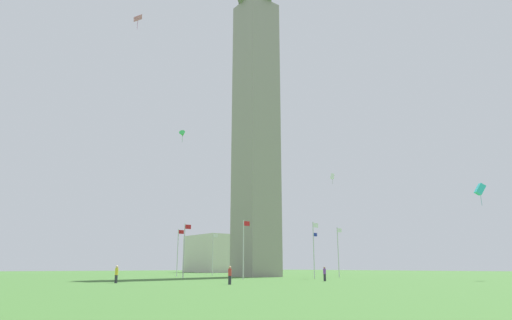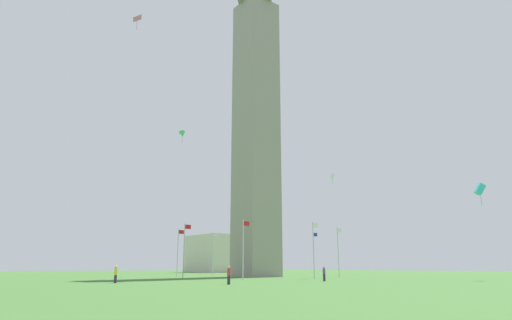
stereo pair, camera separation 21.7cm
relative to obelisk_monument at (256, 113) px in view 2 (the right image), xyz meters
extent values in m
plane|color=#3D6B2D|center=(0.00, 0.00, -28.67)|extent=(260.00, 260.00, 0.00)
cube|color=gray|center=(0.00, 0.00, -3.44)|extent=(6.31, 6.31, 50.46)
cylinder|color=silver|center=(13.60, 0.00, -24.68)|extent=(0.14, 0.14, 7.97)
cube|color=#1E2D99|center=(14.15, 0.00, -21.15)|extent=(1.00, 0.03, 0.64)
cylinder|color=silver|center=(9.62, 9.62, -24.68)|extent=(0.14, 0.14, 7.97)
cube|color=red|center=(10.17, 9.62, -21.15)|extent=(1.00, 0.03, 0.64)
cylinder|color=silver|center=(0.00, 13.60, -24.68)|extent=(0.14, 0.14, 7.97)
cube|color=white|center=(0.55, 13.60, -21.15)|extent=(1.00, 0.03, 0.64)
cylinder|color=silver|center=(-9.62, 9.62, -24.68)|extent=(0.14, 0.14, 7.97)
cube|color=red|center=(-9.07, 9.62, -21.15)|extent=(1.00, 0.03, 0.64)
cylinder|color=silver|center=(-13.60, 0.00, -24.68)|extent=(0.14, 0.14, 7.97)
cube|color=red|center=(-13.05, 0.00, -21.15)|extent=(1.00, 0.03, 0.64)
cylinder|color=silver|center=(-9.62, -9.62, -24.68)|extent=(0.14, 0.14, 7.97)
cube|color=red|center=(-9.07, -9.62, -21.15)|extent=(1.00, 0.03, 0.64)
cylinder|color=silver|center=(0.00, -13.60, -24.68)|extent=(0.14, 0.14, 7.97)
cube|color=white|center=(0.55, -13.60, -21.15)|extent=(1.00, 0.03, 0.64)
cylinder|color=silver|center=(9.62, -9.62, -24.68)|extent=(0.14, 0.14, 7.97)
cube|color=white|center=(10.17, -9.62, -21.15)|extent=(1.00, 0.03, 0.64)
cylinder|color=#2D2D38|center=(-21.61, -23.96, -28.27)|extent=(0.29, 0.29, 0.80)
cylinder|color=red|center=(-21.61, -23.96, -27.54)|extent=(0.32, 0.32, 0.66)
sphere|color=tan|center=(-21.61, -23.96, -27.09)|extent=(0.24, 0.24, 0.24)
cylinder|color=#2D2D38|center=(-28.79, -13.96, -28.27)|extent=(0.29, 0.29, 0.80)
cylinder|color=yellow|center=(-28.79, -13.96, -27.51)|extent=(0.32, 0.32, 0.72)
sphere|color=beige|center=(-28.79, -13.96, -27.03)|extent=(0.24, 0.24, 0.24)
cylinder|color=#2D2D38|center=(-7.38, -22.62, -28.27)|extent=(0.29, 0.29, 0.80)
cylinder|color=purple|center=(-7.38, -22.62, -27.57)|extent=(0.32, 0.32, 0.59)
sphere|color=#936B4C|center=(-7.38, -22.62, -27.16)|extent=(0.24, 0.24, 0.24)
cube|color=#33C6D1|center=(12.89, -32.06, -17.03)|extent=(1.59, 1.51, 1.61)
cylinder|color=teal|center=(12.89, -32.06, -18.28)|extent=(0.04, 0.04, 1.88)
cube|color=pink|center=(-27.69, -11.84, 2.99)|extent=(1.32, 1.40, 0.59)
cylinder|color=#A44A79|center=(-27.69, -11.84, 2.10)|extent=(0.04, 0.04, 1.34)
cone|color=green|center=(-13.83, 1.59, -6.17)|extent=(1.55, 1.58, 1.28)
cylinder|color=#208035|center=(-13.83, 1.59, -6.94)|extent=(0.04, 0.04, 1.17)
cube|color=white|center=(4.12, -14.03, -13.43)|extent=(0.74, 0.80, 0.91)
cylinder|color=#A7A7A7|center=(4.12, -14.03, -14.16)|extent=(0.04, 0.04, 1.09)
cube|color=beige|center=(31.22, 53.42, -23.29)|extent=(23.31, 16.87, 10.76)
camera|label=1|loc=(-45.52, -59.01, -27.04)|focal=30.53mm
camera|label=2|loc=(-45.34, -59.14, -27.04)|focal=30.53mm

